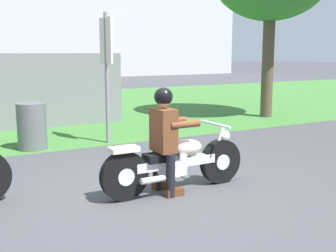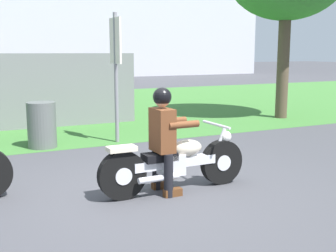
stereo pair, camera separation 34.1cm
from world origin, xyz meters
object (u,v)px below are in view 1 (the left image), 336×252
(sign_banner, at_px, (106,57))
(trash_can, at_px, (32,126))
(rider_lead, at_px, (165,132))
(motorcycle_lead, at_px, (176,163))

(sign_banner, bearing_deg, trash_can, 174.30)
(rider_lead, xyz_separation_m, trash_can, (-0.95, 3.49, -0.37))
(motorcycle_lead, relative_size, rider_lead, 1.51)
(rider_lead, bearing_deg, motorcycle_lead, -0.86)
(sign_banner, bearing_deg, rider_lead, -98.98)
(rider_lead, relative_size, trash_can, 1.57)
(rider_lead, bearing_deg, trash_can, 104.75)
(motorcycle_lead, bearing_deg, rider_lead, 179.14)
(motorcycle_lead, bearing_deg, sign_banner, 83.41)
(motorcycle_lead, xyz_separation_m, rider_lead, (-0.17, 0.00, 0.43))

